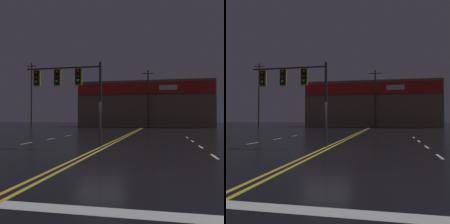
% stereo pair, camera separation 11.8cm
% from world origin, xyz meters
% --- Properties ---
extents(ground_plane, '(200.00, 200.00, 0.00)m').
position_xyz_m(ground_plane, '(0.00, 0.00, 0.00)').
color(ground_plane, black).
extents(road_markings, '(15.65, 60.00, 0.01)m').
position_xyz_m(road_markings, '(1.04, -1.70, 0.00)').
color(road_markings, gold).
rests_on(road_markings, ground).
extents(traffic_signal_median, '(4.56, 0.36, 4.75)m').
position_xyz_m(traffic_signal_median, '(-2.22, 0.81, 3.69)').
color(traffic_signal_median, '#38383D').
rests_on(traffic_signal_median, ground).
extents(building_backdrop, '(25.51, 10.23, 8.80)m').
position_xyz_m(building_backdrop, '(0.00, 38.60, 4.42)').
color(building_backdrop, '#7A6651').
rests_on(building_backdrop, ground).
extents(utility_pole_row, '(46.53, 0.26, 12.67)m').
position_xyz_m(utility_pole_row, '(-1.00, 32.71, 5.85)').
color(utility_pole_row, '#4C3828').
rests_on(utility_pole_row, ground).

